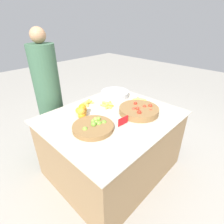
# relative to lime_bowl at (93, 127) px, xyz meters

# --- Properties ---
(ground_plane) EXTENTS (12.00, 12.00, 0.00)m
(ground_plane) POSITION_rel_lime_bowl_xyz_m (0.31, 0.05, -0.79)
(ground_plane) COLOR #A39E93
(market_table) EXTENTS (1.42, 1.19, 0.76)m
(market_table) POSITION_rel_lime_bowl_xyz_m (0.31, 0.05, -0.41)
(market_table) COLOR olive
(market_table) RESTS_ON ground_plane
(lime_bowl) EXTENTS (0.40, 0.40, 0.08)m
(lime_bowl) POSITION_rel_lime_bowl_xyz_m (0.00, 0.00, 0.00)
(lime_bowl) COLOR olive
(lime_bowl) RESTS_ON market_table
(tomato_basket) EXTENTS (0.44, 0.44, 0.10)m
(tomato_basket) POSITION_rel_lime_bowl_xyz_m (0.56, -0.12, 0.01)
(tomato_basket) COLOR olive
(tomato_basket) RESTS_ON market_table
(orange_pile) EXTENTS (0.19, 0.21, 0.14)m
(orange_pile) POSITION_rel_lime_bowl_xyz_m (0.09, 0.29, 0.03)
(orange_pile) COLOR orange
(orange_pile) RESTS_ON market_table
(metal_bowl) EXTENTS (0.37, 0.37, 0.08)m
(metal_bowl) POSITION_rel_lime_bowl_xyz_m (0.73, 0.40, 0.01)
(metal_bowl) COLOR #B7B7BF
(metal_bowl) RESTS_ON market_table
(price_sign) EXTENTS (0.13, 0.02, 0.09)m
(price_sign) POSITION_rel_lime_bowl_xyz_m (0.26, -0.15, 0.02)
(price_sign) COLOR red
(price_sign) RESTS_ON market_table
(banana_bunch_middle_right) EXTENTS (0.15, 0.18, 0.06)m
(banana_bunch_middle_right) POSITION_rel_lime_bowl_xyz_m (0.43, 0.24, -0.00)
(banana_bunch_middle_right) COLOR #EFDB4C
(banana_bunch_middle_right) RESTS_ON market_table
(banana_bunch_back_center) EXTENTS (0.16, 0.17, 0.03)m
(banana_bunch_back_center) POSITION_rel_lime_bowl_xyz_m (0.84, 0.08, -0.01)
(banana_bunch_back_center) COLOR #EFDB4C
(banana_bunch_back_center) RESTS_ON market_table
(banana_bunch_middle_left) EXTENTS (0.18, 0.15, 0.05)m
(banana_bunch_middle_left) POSITION_rel_lime_bowl_xyz_m (0.31, 0.47, -0.00)
(banana_bunch_middle_left) COLOR #EFDB4C
(banana_bunch_middle_left) RESTS_ON market_table
(vendor_person) EXTENTS (0.32, 0.32, 1.64)m
(vendor_person) POSITION_rel_lime_bowl_xyz_m (0.04, 0.91, -0.03)
(vendor_person) COLOR #385B42
(vendor_person) RESTS_ON ground_plane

